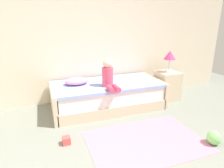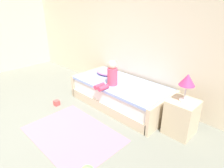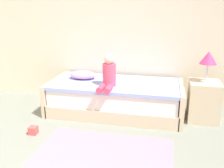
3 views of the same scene
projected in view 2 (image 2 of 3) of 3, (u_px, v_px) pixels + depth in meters
The scene contains 9 objects.
ground_plane at pixel (17, 139), 3.05m from camera, with size 9.20×9.20×0.00m, color gray.
wall_rear at pixel (125, 30), 4.17m from camera, with size 7.20×0.10×2.90m, color beige.
bed at pixel (120, 94), 3.99m from camera, with size 2.11×1.00×0.50m.
nightstand at pixel (181, 117), 3.08m from camera, with size 0.44×0.44×0.60m, color beige.
table_lamp at pixel (187, 81), 2.83m from camera, with size 0.24×0.24×0.45m.
child_figure at pixel (111, 76), 3.69m from camera, with size 0.20×0.51×0.50m.
pillow at pixel (105, 72), 4.29m from camera, with size 0.44×0.30×0.13m, color #EA8CC6.
area_rug at pixel (73, 134), 3.16m from camera, with size 1.60×1.10×0.01m, color pink.
toy_block at pixel (57, 103), 4.02m from camera, with size 0.11×0.11×0.11m, color #E54C4C.
Camera 2 is at (2.81, -0.67, 2.03)m, focal length 30.43 mm.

